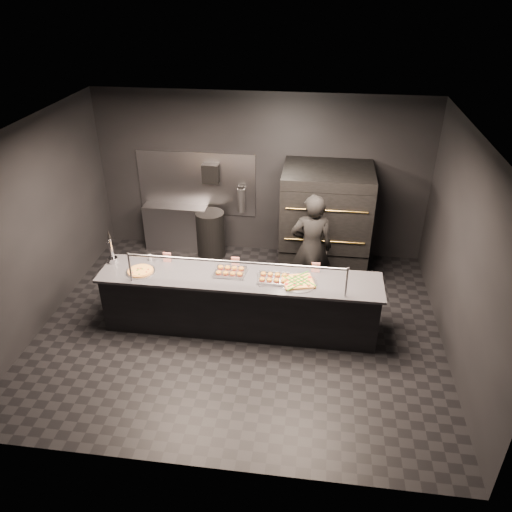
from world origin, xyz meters
name	(u,v)px	position (x,y,z in m)	size (l,w,h in m)	color
room	(237,239)	(-0.02, 0.05, 1.50)	(6.04, 6.00, 3.00)	black
service_counter	(240,302)	(0.00, 0.00, 0.46)	(4.10, 0.78, 1.37)	black
pizza_oven	(325,221)	(1.20, 1.90, 0.97)	(1.50, 1.23, 1.91)	black
prep_shelf	(177,227)	(-1.60, 2.32, 0.45)	(1.20, 0.35, 0.90)	#99999E
towel_dispenser	(211,173)	(-0.90, 2.39, 1.55)	(0.30, 0.20, 0.35)	black
fire_extinguisher	(241,200)	(-0.35, 2.40, 1.06)	(0.14, 0.14, 0.51)	#B2B2B7
beer_tap	(112,253)	(-1.95, 0.14, 1.08)	(0.14, 0.20, 0.55)	silver
round_pizza	(141,271)	(-1.45, -0.07, 0.94)	(0.43, 0.43, 0.03)	silver
slider_tray_a	(230,271)	(-0.15, 0.07, 0.95)	(0.49, 0.39, 0.07)	silver
slider_tray_b	(273,278)	(0.50, -0.02, 0.95)	(0.50, 0.41, 0.07)	silver
square_pizza	(298,282)	(0.85, -0.06, 0.94)	(0.54, 0.54, 0.05)	silver
condiment_jar	(152,258)	(-1.39, 0.28, 0.96)	(0.14, 0.06, 0.09)	silver
tent_cards	(239,262)	(-0.06, 0.28, 1.00)	(2.35, 0.04, 0.15)	white
trash_bin	(211,234)	(-0.90, 2.14, 0.44)	(0.53, 0.53, 0.88)	black
worker	(311,248)	(1.00, 0.98, 0.92)	(0.67, 0.44, 1.83)	black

